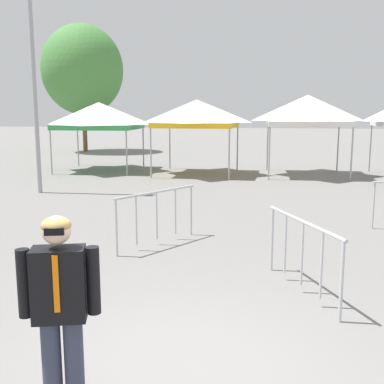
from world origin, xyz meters
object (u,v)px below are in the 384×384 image
at_px(tree_behind_tents_left, 82,70).
at_px(person_foreground, 60,306).
at_px(light_pole_opposite_side, 32,44).
at_px(crowd_barrier_near_person, 157,207).
at_px(canopy_tent_right_of_center, 99,116).
at_px(canopy_tent_far_right, 308,110).
at_px(crowd_barrier_mid_lot, 303,242).
at_px(canopy_tent_far_left, 197,114).

bearing_deg(tree_behind_tents_left, person_foreground, -67.69).
xyz_separation_m(light_pole_opposite_side, crowd_barrier_near_person, (5.18, -5.14, -3.86)).
xyz_separation_m(canopy_tent_right_of_center, canopy_tent_far_right, (8.84, -0.06, 0.23)).
height_order(light_pole_opposite_side, crowd_barrier_mid_lot, light_pole_opposite_side).
bearing_deg(person_foreground, tree_behind_tents_left, 112.31).
xyz_separation_m(canopy_tent_far_left, crowd_barrier_mid_lot, (3.60, -12.54, -1.74)).
xyz_separation_m(tree_behind_tents_left, crowd_barrier_near_person, (9.89, -20.15, -4.42)).
bearing_deg(person_foreground, crowd_barrier_mid_lot, 57.26).
distance_m(tree_behind_tents_left, crowd_barrier_near_person, 22.88).
relative_size(canopy_tent_far_left, crowd_barrier_near_person, 1.82).
xyz_separation_m(canopy_tent_far_right, light_pole_opposite_side, (-8.66, -5.78, 2.00)).
height_order(canopy_tent_far_left, crowd_barrier_near_person, canopy_tent_far_left).
height_order(canopy_tent_right_of_center, crowd_barrier_near_person, canopy_tent_right_of_center).
xyz_separation_m(canopy_tent_right_of_center, crowd_barrier_mid_lot, (8.00, -13.02, -1.64)).
distance_m(person_foreground, crowd_barrier_mid_lot, 3.90).
distance_m(canopy_tent_far_left, light_pole_opposite_side, 7.16).
height_order(canopy_tent_right_of_center, tree_behind_tents_left, tree_behind_tents_left).
height_order(person_foreground, crowd_barrier_near_person, person_foreground).
relative_size(canopy_tent_far_right, crowd_barrier_near_person, 1.83).
bearing_deg(tree_behind_tents_left, canopy_tent_far_right, -34.61).
xyz_separation_m(canopy_tent_far_left, tree_behind_tents_left, (-8.94, 9.64, 2.68)).
bearing_deg(person_foreground, canopy_tent_right_of_center, 109.92).
bearing_deg(canopy_tent_right_of_center, canopy_tent_far_right, -0.42).
height_order(canopy_tent_far_right, person_foreground, canopy_tent_far_right).
relative_size(canopy_tent_far_right, tree_behind_tents_left, 0.41).
bearing_deg(crowd_barrier_mid_lot, canopy_tent_right_of_center, 121.58).
distance_m(canopy_tent_right_of_center, crowd_barrier_mid_lot, 15.37).
height_order(canopy_tent_right_of_center, canopy_tent_far_right, canopy_tent_far_right).
xyz_separation_m(canopy_tent_right_of_center, person_foreground, (5.90, -16.28, -1.36)).
distance_m(person_foreground, crowd_barrier_near_person, 5.33).
xyz_separation_m(canopy_tent_right_of_center, tree_behind_tents_left, (-4.55, 9.17, 2.78)).
distance_m(person_foreground, tree_behind_tents_left, 27.82).
bearing_deg(light_pole_opposite_side, canopy_tent_far_right, 33.73).
distance_m(canopy_tent_right_of_center, person_foreground, 17.37).
bearing_deg(light_pole_opposite_side, canopy_tent_far_left, 51.83).
relative_size(tree_behind_tents_left, crowd_barrier_near_person, 4.42).
height_order(canopy_tent_far_right, crowd_barrier_near_person, canopy_tent_far_right).
bearing_deg(canopy_tent_far_right, crowd_barrier_near_person, -107.70).
xyz_separation_m(canopy_tent_far_left, light_pole_opposite_side, (-4.22, -5.37, 2.12)).
xyz_separation_m(canopy_tent_right_of_center, light_pole_opposite_side, (0.17, -5.85, 2.22)).
distance_m(canopy_tent_far_right, crowd_barrier_near_person, 11.62).
bearing_deg(canopy_tent_far_left, tree_behind_tents_left, 132.85).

